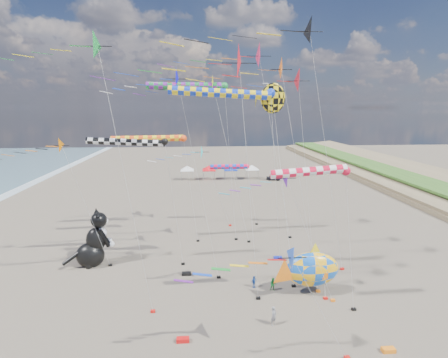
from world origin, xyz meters
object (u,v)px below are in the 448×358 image
parked_car (273,178)px  child_blue (254,282)px  cat_inflatable (92,238)px  child_green (273,284)px  fish_inflatable (311,269)px  person_adult (274,316)px

parked_car → child_blue: bearing=-177.9°
cat_inflatable → child_green: 19.17m
fish_inflatable → child_blue: bearing=162.6°
child_green → fish_inflatable: bearing=-4.8°
person_adult → child_green: size_ratio=1.26×
child_blue → parked_car: (12.47, 47.93, -0.02)m
cat_inflatable → parked_car: 50.73m
child_green → child_blue: 1.79m
fish_inflatable → child_blue: (-4.84, 1.52, -1.82)m
child_blue → parked_car: size_ratio=0.35×
child_blue → parked_car: 49.52m
fish_inflatable → cat_inflatable: bearing=160.1°
person_adult → child_blue: (-0.57, 5.75, -0.19)m
person_adult → child_green: person_adult is taller
cat_inflatable → child_blue: 17.41m
child_green → child_blue: (-1.65, 0.68, -0.03)m
fish_inflatable → child_blue: size_ratio=5.66×
child_green → cat_inflatable: bearing=169.1°
cat_inflatable → fish_inflatable: size_ratio=0.93×
fish_inflatable → parked_car: size_ratio=1.98×
person_adult → fish_inflatable: bearing=2.4°
cat_inflatable → child_green: bearing=-45.7°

